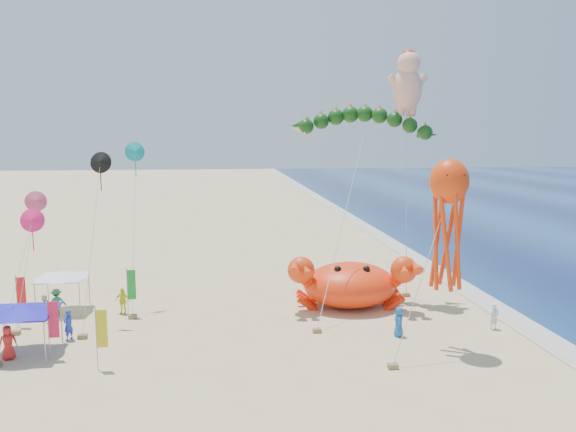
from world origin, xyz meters
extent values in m
plane|color=#D1B784|center=(0.00, 0.00, 0.00)|extent=(320.00, 320.00, 0.00)
plane|color=silver|center=(12.00, 0.00, 0.01)|extent=(320.00, 320.00, 0.00)
ellipsoid|color=#FD330D|center=(2.43, 4.00, 1.48)|extent=(6.72, 5.77, 2.97)
sphere|color=red|center=(-0.89, 2.75, 2.80)|extent=(1.76, 1.76, 1.76)
sphere|color=black|center=(1.49, 2.96, 2.80)|extent=(0.46, 0.46, 0.46)
sphere|color=red|center=(5.74, 2.75, 2.80)|extent=(1.76, 1.76, 1.76)
sphere|color=black|center=(3.36, 2.96, 2.80)|extent=(0.46, 0.46, 0.46)
cone|color=#113A10|center=(-0.60, 6.65, 12.11)|extent=(1.35, 0.99, 1.10)
cylinder|color=#B2B2B2|center=(1.64, 2.93, 5.86)|extent=(4.61, 7.49, 11.44)
cube|color=olive|center=(-0.64, -0.79, 0.12)|extent=(0.50, 0.35, 0.25)
ellipsoid|color=#F6B396|center=(6.56, 5.65, 14.47)|extent=(1.99, 1.64, 2.92)
sphere|color=#F6B396|center=(6.56, 5.47, 16.18)|extent=(1.53, 1.53, 1.53)
ellipsoid|color=red|center=(6.56, 5.56, 16.72)|extent=(0.99, 0.99, 0.69)
cylinder|color=#B2B2B2|center=(6.77, 5.69, 6.73)|extent=(0.46, 0.13, 13.15)
cube|color=olive|center=(6.98, 5.73, 0.12)|extent=(0.50, 0.35, 0.25)
ellipsoid|color=#F33C0C|center=(5.70, -3.96, 9.03)|extent=(2.05, 1.85, 2.36)
cylinder|color=#B2B2B2|center=(3.94, -5.12, 4.25)|extent=(3.57, 2.38, 8.21)
cube|color=olive|center=(2.18, -6.28, 0.12)|extent=(0.50, 0.35, 0.25)
cylinder|color=gray|center=(-14.98, -3.53, 1.10)|extent=(0.06, 0.06, 2.20)
cylinder|color=gray|center=(-18.01, -0.49, 1.10)|extent=(0.06, 0.06, 2.20)
cylinder|color=gray|center=(-14.98, -0.49, 1.10)|extent=(0.06, 0.06, 2.20)
cube|color=#1A14B4|center=(-16.50, -2.01, 2.24)|extent=(3.27, 3.27, 0.08)
cone|color=#1A14B4|center=(-16.50, -2.01, 2.48)|extent=(3.60, 3.60, 0.45)
cylinder|color=gray|center=(-17.72, 3.94, 1.10)|extent=(0.06, 0.06, 2.20)
cylinder|color=gray|center=(-15.03, 3.94, 1.10)|extent=(0.06, 0.06, 2.20)
cylinder|color=gray|center=(-17.72, 6.62, 1.10)|extent=(0.06, 0.06, 2.20)
cylinder|color=gray|center=(-15.03, 6.62, 1.10)|extent=(0.06, 0.06, 2.20)
cube|color=white|center=(-16.38, 5.28, 2.24)|extent=(2.92, 2.92, 0.08)
cone|color=white|center=(-16.38, 5.28, 2.48)|extent=(3.22, 3.22, 0.45)
cylinder|color=gray|center=(-12.22, -4.65, 1.60)|extent=(0.05, 0.05, 3.20)
cube|color=gold|center=(-11.94, -4.65, 2.10)|extent=(0.50, 0.04, 1.90)
cylinder|color=gray|center=(-14.94, -2.97, 1.60)|extent=(0.05, 0.05, 3.20)
cube|color=#D81B44|center=(-14.66, -2.97, 2.10)|extent=(0.50, 0.04, 1.90)
cylinder|color=gray|center=(-18.26, 2.41, 1.60)|extent=(0.05, 0.05, 3.20)
cube|color=red|center=(-17.98, 2.41, 2.10)|extent=(0.50, 0.04, 1.90)
cylinder|color=gray|center=(-12.00, 3.47, 1.60)|extent=(0.05, 0.05, 3.20)
cube|color=#189128|center=(-11.72, 3.47, 2.10)|extent=(0.50, 0.04, 1.90)
imported|color=yellow|center=(-12.45, 4.14, 0.86)|extent=(1.09, 0.69, 1.73)
imported|color=red|center=(-17.02, -2.74, 0.90)|extent=(1.03, 0.86, 1.79)
imported|color=#1D5CAC|center=(3.88, -1.95, 0.86)|extent=(0.71, 0.94, 1.72)
imported|color=#297B46|center=(-16.53, 4.26, 0.89)|extent=(1.31, 1.06, 1.77)
imported|color=blue|center=(-14.69, -0.22, 0.88)|extent=(0.69, 0.77, 1.77)
imported|color=silver|center=(9.85, -1.53, 0.79)|extent=(0.64, 0.50, 1.57)
imported|color=white|center=(-17.13, 3.68, 0.80)|extent=(0.78, 0.90, 1.59)
cone|color=black|center=(-13.19, 2.95, 9.81)|extent=(1.30, 0.51, 1.32)
cylinder|color=#B2B2B2|center=(-12.94, 1.45, 4.93)|extent=(0.55, 3.04, 9.57)
cube|color=olive|center=(-12.69, -0.05, 0.12)|extent=(0.50, 0.35, 0.25)
cone|color=#F21A68|center=(-16.36, 0.03, 6.80)|extent=(1.30, 0.51, 1.32)
cylinder|color=#B2B2B2|center=(-16.11, -1.47, 3.43)|extent=(0.55, 3.04, 6.57)
cube|color=olive|center=(-15.86, -2.97, 0.12)|extent=(0.50, 0.35, 0.25)
cone|color=#0D9590|center=(-11.61, 6.38, 10.35)|extent=(1.30, 0.51, 1.32)
cylinder|color=#B2B2B2|center=(-11.36, 4.88, 5.20)|extent=(0.55, 3.04, 10.12)
cube|color=olive|center=(-11.11, 3.38, 0.12)|extent=(0.50, 0.35, 0.25)
cone|color=#D14567|center=(-17.44, 4.45, 7.35)|extent=(1.30, 0.51, 1.32)
cylinder|color=#B2B2B2|center=(-17.19, 2.95, 3.70)|extent=(0.55, 3.04, 7.12)
cube|color=olive|center=(-16.94, 1.45, 0.12)|extent=(0.50, 0.35, 0.25)
camera|label=1|loc=(-6.20, -31.72, 11.39)|focal=35.00mm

